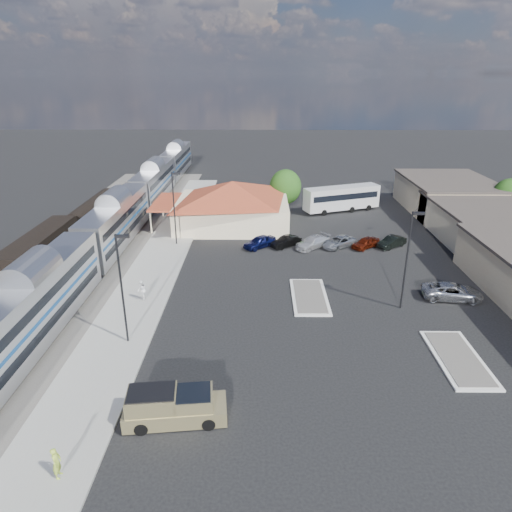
{
  "coord_description": "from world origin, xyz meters",
  "views": [
    {
      "loc": [
        -0.63,
        -36.57,
        19.63
      ],
      "look_at": [
        -1.09,
        5.43,
        2.8
      ],
      "focal_mm": 32.0,
      "sensor_mm": 36.0,
      "label": 1
    }
  ],
  "objects_px": {
    "pickup_truck": "(175,407)",
    "suv": "(452,292)",
    "coach_bus": "(342,197)",
    "station_depot": "(232,203)"
  },
  "relations": [
    {
      "from": "pickup_truck",
      "to": "suv",
      "type": "relative_size",
      "value": 1.16
    },
    {
      "from": "pickup_truck",
      "to": "coach_bus",
      "type": "relative_size",
      "value": 0.53
    },
    {
      "from": "station_depot",
      "to": "pickup_truck",
      "type": "bearing_deg",
      "value": -91.73
    },
    {
      "from": "pickup_truck",
      "to": "station_depot",
      "type": "bearing_deg",
      "value": -8.17
    },
    {
      "from": "pickup_truck",
      "to": "suv",
      "type": "distance_m",
      "value": 28.2
    },
    {
      "from": "pickup_truck",
      "to": "coach_bus",
      "type": "height_order",
      "value": "coach_bus"
    },
    {
      "from": "suv",
      "to": "coach_bus",
      "type": "bearing_deg",
      "value": 17.99
    },
    {
      "from": "coach_bus",
      "to": "suv",
      "type": "bearing_deg",
      "value": 169.8
    },
    {
      "from": "station_depot",
      "to": "pickup_truck",
      "type": "relative_size",
      "value": 2.9
    },
    {
      "from": "station_depot",
      "to": "suv",
      "type": "bearing_deg",
      "value": -45.49
    }
  ]
}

